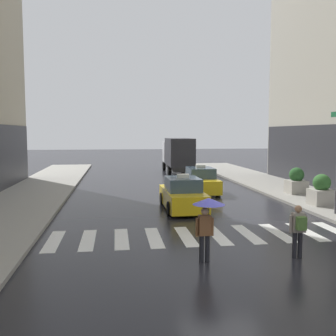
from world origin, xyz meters
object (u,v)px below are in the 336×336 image
at_px(box_truck, 178,154).
at_px(planter_near_corner, 322,191).
at_px(planter_mid_block, 296,182).
at_px(taxi_lead, 183,195).
at_px(pedestrian_with_backpack, 298,227).
at_px(pedestrian_with_umbrella, 207,212).
at_px(taxi_second, 200,181).

relative_size(box_truck, planter_near_corner, 4.74).
bearing_deg(box_truck, planter_mid_block, -69.88).
xyz_separation_m(taxi_lead, planter_mid_block, (7.66, 3.18, 0.15)).
relative_size(pedestrian_with_backpack, planter_mid_block, 1.03).
bearing_deg(taxi_lead, planter_mid_block, 22.53).
relative_size(pedestrian_with_umbrella, pedestrian_with_backpack, 1.18).
xyz_separation_m(pedestrian_with_backpack, planter_mid_block, (5.47, 11.12, -0.10)).
relative_size(taxi_second, pedestrian_with_umbrella, 2.35).
bearing_deg(pedestrian_with_umbrella, box_truck, 82.64).
bearing_deg(pedestrian_with_backpack, taxi_second, 90.36).
distance_m(pedestrian_with_backpack, planter_near_corner, 8.92).
relative_size(pedestrian_with_umbrella, planter_mid_block, 1.21).
relative_size(box_truck, pedestrian_with_umbrella, 3.91).
bearing_deg(taxi_second, box_truck, 87.74).
relative_size(pedestrian_with_backpack, planter_near_corner, 1.03).
bearing_deg(taxi_lead, pedestrian_with_umbrella, -94.76).
bearing_deg(taxi_lead, planter_near_corner, -4.39).
bearing_deg(planter_mid_block, pedestrian_with_umbrella, -126.95).
xyz_separation_m(planter_near_corner, planter_mid_block, (0.48, 3.73, 0.00)).
height_order(box_truck, planter_mid_block, box_truck).
relative_size(taxi_lead, pedestrian_with_backpack, 2.76).
height_order(taxi_second, pedestrian_with_umbrella, pedestrian_with_umbrella).
relative_size(planter_near_corner, planter_mid_block, 1.00).
height_order(taxi_lead, planter_near_corner, taxi_lead).
xyz_separation_m(taxi_second, pedestrian_with_backpack, (0.08, -13.25, 0.25)).
bearing_deg(pedestrian_with_backpack, planter_near_corner, 55.98).
relative_size(taxi_lead, pedestrian_with_umbrella, 2.35).
bearing_deg(pedestrian_with_backpack, pedestrian_with_umbrella, 178.66).
height_order(box_truck, pedestrian_with_backpack, box_truck).
height_order(pedestrian_with_umbrella, planter_mid_block, pedestrian_with_umbrella).
bearing_deg(taxi_second, taxi_lead, -111.65).
relative_size(taxi_lead, box_truck, 0.60).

